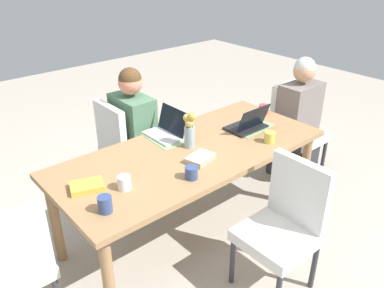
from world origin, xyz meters
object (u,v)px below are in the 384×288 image
dining_table (192,159)px  coffee_mug_near_right (105,204)px  coffee_mug_near_left (264,109)px  person_head_right_left_near (297,126)px  laptop_head_right_left_near (248,124)px  laptop_far_left_mid (167,131)px  chair_near_right_near (285,221)px  book_red_cover (87,186)px  coffee_mug_far_left (270,137)px  coffee_mug_centre_right (124,183)px  chair_far_left_mid (124,145)px  flower_vase (189,128)px  coffee_mug_centre_left (191,173)px  person_far_left_mid (135,142)px  book_blue_cover (200,158)px  chair_head_left_left_far (8,265)px  chair_head_right_left_near (294,125)px

dining_table → coffee_mug_near_right: size_ratio=20.76×
coffee_mug_near_left → person_head_right_left_near: bearing=-15.8°
laptop_head_right_left_near → laptop_far_left_mid: 0.66m
chair_near_right_near → book_red_cover: bearing=138.2°
person_head_right_left_near → coffee_mug_far_left: (-0.79, -0.29, 0.25)m
coffee_mug_near_left → book_red_cover: coffee_mug_near_left is taller
coffee_mug_centre_right → coffee_mug_near_left: bearing=8.2°
chair_far_left_mid → laptop_head_right_left_near: (0.69, -0.81, 0.27)m
flower_vase → coffee_mug_centre_left: bearing=-128.8°
person_head_right_left_near → person_far_left_mid: same height
coffee_mug_near_left → book_blue_cover: (-0.99, -0.27, -0.02)m
laptop_head_right_left_near → coffee_mug_near_right: size_ratio=3.23×
chair_far_left_mid → coffee_mug_centre_right: 1.09m
laptop_head_right_left_near → coffee_mug_near_right: (-1.43, -0.22, 0.01)m
chair_head_left_left_far → coffee_mug_far_left: size_ratio=10.64×
chair_head_right_left_near → person_far_left_mid: 1.56m
coffee_mug_near_left → flower_vase: bearing=-176.1°
book_blue_cover → coffee_mug_far_left: bearing=-26.0°
chair_head_left_left_far → laptop_far_left_mid: 1.45m
chair_head_left_left_far → flower_vase: (1.39, 0.09, 0.38)m
person_head_right_left_near → book_blue_cover: (-1.38, -0.16, 0.22)m
dining_table → book_blue_cover: 0.19m
person_far_left_mid → coffee_mug_centre_right: person_far_left_mid is taller
coffee_mug_centre_right → book_red_cover: bearing=139.6°
chair_far_left_mid → laptop_far_left_mid: laptop_far_left_mid is taller
laptop_head_right_left_near → coffee_mug_centre_left: bearing=-162.2°
chair_head_right_left_near → person_far_left_mid: size_ratio=0.75×
person_far_left_mid → book_red_cover: size_ratio=5.97×
chair_head_right_left_near → chair_far_left_mid: (-1.49, 0.71, 0.00)m
flower_vase → chair_far_left_mid: bearing=99.9°
coffee_mug_centre_left → book_blue_cover: size_ratio=0.43×
chair_near_right_near → coffee_mug_near_left: bearing=47.5°
person_head_right_left_near → coffee_mug_far_left: person_head_right_left_near is taller
laptop_far_left_mid → coffee_mug_centre_left: laptop_far_left_mid is taller
coffee_mug_centre_left → chair_head_right_left_near: bearing=12.7°
person_far_left_mid → laptop_head_right_left_near: size_ratio=3.73×
dining_table → coffee_mug_centre_left: coffee_mug_centre_left is taller
laptop_head_right_left_near → book_red_cover: (-1.40, 0.06, -0.03)m
chair_near_right_near → dining_table: bearing=97.4°
coffee_mug_centre_left → chair_near_right_near: bearing=-54.6°
dining_table → laptop_far_left_mid: bearing=88.1°
person_head_right_left_near → coffee_mug_centre_left: (-1.57, -0.29, 0.25)m
person_far_left_mid → laptop_far_left_mid: 0.49m
flower_vase → laptop_far_left_mid: (-0.01, 0.26, -0.11)m
person_far_left_mid → coffee_mug_near_right: (-0.82, -0.97, 0.25)m
chair_far_left_mid → chair_near_right_near: same height
dining_table → coffee_mug_near_left: size_ratio=24.56×
chair_head_left_left_far → dining_table: bearing=1.5°
person_far_left_mid → coffee_mug_near_left: (0.97, -0.62, 0.24)m
person_far_left_mid → chair_near_right_near: 1.53m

